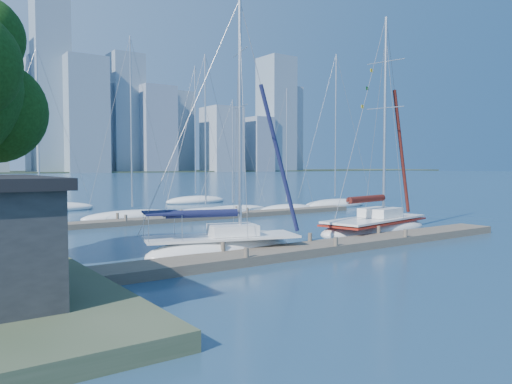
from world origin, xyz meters
TOP-DOWN VIEW (x-y plane):
  - ground at (0.00, 0.00)m, footprint 700.00×700.00m
  - near_dock at (0.00, 0.00)m, footprint 26.00×2.00m
  - far_dock at (2.00, 16.00)m, footprint 30.00×1.80m
  - sailboat_navy at (-4.39, 2.01)m, footprint 7.92×4.50m
  - sailboat_maroon at (6.71, 2.63)m, footprint 8.80×4.35m
  - bg_boat_1 at (-2.01, 19.11)m, footprint 8.14×4.44m
  - bg_boat_2 at (3.24, 17.00)m, footprint 8.44×4.17m
  - bg_boat_3 at (7.17, 19.17)m, footprint 7.19×2.20m
  - bg_boat_4 at (11.82, 17.48)m, footprint 5.94×2.43m
  - bg_boat_5 at (18.89, 18.56)m, footprint 8.03×4.99m
  - bg_boat_6 at (-6.41, 29.91)m, footprint 9.93×4.66m
  - bg_boat_7 at (9.97, 31.16)m, footprint 7.50×4.37m

SIDE VIEW (x-z plane):
  - ground at x=0.00m, z-range 0.00..0.00m
  - far_dock at x=2.00m, z-range 0.00..0.36m
  - near_dock at x=0.00m, z-range 0.00..0.40m
  - bg_boat_3 at x=7.17m, z-range -4.85..5.28m
  - bg_boat_4 at x=11.82m, z-range -5.41..5.88m
  - bg_boat_1 at x=-2.01m, z-range -6.84..7.37m
  - bg_boat_2 at x=3.24m, z-range -6.32..6.85m
  - bg_boat_6 at x=-6.41m, z-range -7.17..7.75m
  - bg_boat_5 at x=18.89m, z-range -7.44..8.03m
  - bg_boat_7 at x=9.97m, z-range -7.38..7.99m
  - sailboat_navy at x=-4.39m, z-range -5.07..7.08m
  - sailboat_maroon at x=6.71m, z-range -5.74..7.85m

